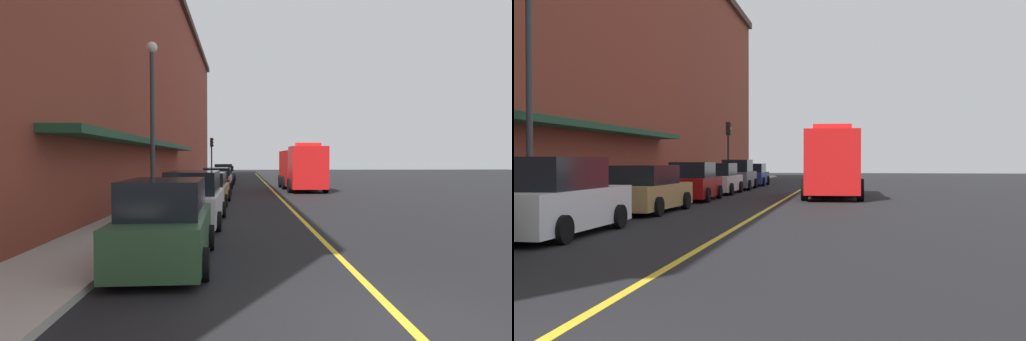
# 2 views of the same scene
# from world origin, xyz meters

# --- Properties ---
(ground_plane) EXTENTS (112.00, 112.00, 0.00)m
(ground_plane) POSITION_xyz_m (0.00, 25.00, 0.00)
(ground_plane) COLOR black
(sidewalk_left) EXTENTS (2.40, 70.00, 0.15)m
(sidewalk_left) POSITION_xyz_m (-6.20, 25.00, 0.07)
(sidewalk_left) COLOR #ADA8A0
(sidewalk_left) RESTS_ON ground
(lane_center_stripe) EXTENTS (0.16, 70.00, 0.01)m
(lane_center_stripe) POSITION_xyz_m (0.00, 25.00, 0.00)
(lane_center_stripe) COLOR gold
(lane_center_stripe) RESTS_ON ground
(brick_building_left) EXTENTS (10.07, 64.00, 15.96)m
(brick_building_left) POSITION_xyz_m (-11.85, 23.99, 7.99)
(brick_building_left) COLOR brown
(brick_building_left) RESTS_ON ground
(parked_car_0) EXTENTS (2.13, 4.33, 1.89)m
(parked_car_0) POSITION_xyz_m (-3.99, 3.65, 0.87)
(parked_car_0) COLOR #2D5133
(parked_car_0) RESTS_ON ground
(parked_car_1) EXTENTS (2.13, 4.89, 1.90)m
(parked_car_1) POSITION_xyz_m (-4.00, 9.17, 0.88)
(parked_car_1) COLOR silver
(parked_car_1) RESTS_ON ground
(parked_car_2) EXTENTS (2.22, 4.81, 1.65)m
(parked_car_2) POSITION_xyz_m (-4.01, 15.53, 0.78)
(parked_car_2) COLOR #A5844C
(parked_car_2) RESTS_ON ground
(parked_car_3) EXTENTS (2.12, 4.44, 1.74)m
(parked_car_3) POSITION_xyz_m (-3.99, 21.78, 0.81)
(parked_car_3) COLOR maroon
(parked_car_3) RESTS_ON ground
(parked_car_4) EXTENTS (2.16, 4.45, 1.67)m
(parked_car_4) POSITION_xyz_m (-4.05, 26.99, 0.78)
(parked_car_4) COLOR silver
(parked_car_4) RESTS_ON ground
(parked_car_5) EXTENTS (2.06, 4.41, 1.86)m
(parked_car_5) POSITION_xyz_m (-3.93, 32.10, 0.86)
(parked_car_5) COLOR #595B60
(parked_car_5) RESTS_ON ground
(parked_car_6) EXTENTS (2.17, 4.52, 1.59)m
(parked_car_6) POSITION_xyz_m (-3.97, 37.84, 0.75)
(parked_car_6) COLOR navy
(parked_car_6) RESTS_ON ground
(fire_truck) EXTENTS (2.91, 7.74, 3.43)m
(fire_truck) POSITION_xyz_m (2.19, 24.87, 1.63)
(fire_truck) COLOR red
(fire_truck) RESTS_ON ground
(parking_meter_0) EXTENTS (0.14, 0.18, 1.33)m
(parking_meter_0) POSITION_xyz_m (-5.35, 13.35, 1.06)
(parking_meter_0) COLOR #4C4C51
(parking_meter_0) RESTS_ON sidewalk_left
(parking_meter_1) EXTENTS (0.14, 0.18, 1.33)m
(parking_meter_1) POSITION_xyz_m (-5.35, 19.70, 1.06)
(parking_meter_1) COLOR #4C4C51
(parking_meter_1) RESTS_ON sidewalk_left
(parking_meter_2) EXTENTS (0.14, 0.18, 1.33)m
(parking_meter_2) POSITION_xyz_m (-5.35, 8.47, 1.06)
(parking_meter_2) COLOR #4C4C51
(parking_meter_2) RESTS_ON sidewalk_left
(parking_meter_3) EXTENTS (0.14, 0.18, 1.33)m
(parking_meter_3) POSITION_xyz_m (-5.35, 24.49, 1.06)
(parking_meter_3) COLOR #4C4C51
(parking_meter_3) RESTS_ON sidewalk_left
(street_lamp_left) EXTENTS (0.44, 0.44, 6.94)m
(street_lamp_left) POSITION_xyz_m (-5.95, 11.38, 4.40)
(street_lamp_left) COLOR #33383D
(street_lamp_left) RESTS_ON sidewalk_left
(traffic_light_near) EXTENTS (0.38, 0.36, 4.30)m
(traffic_light_near) POSITION_xyz_m (-5.29, 35.66, 3.16)
(traffic_light_near) COLOR #232326
(traffic_light_near) RESTS_ON sidewalk_left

